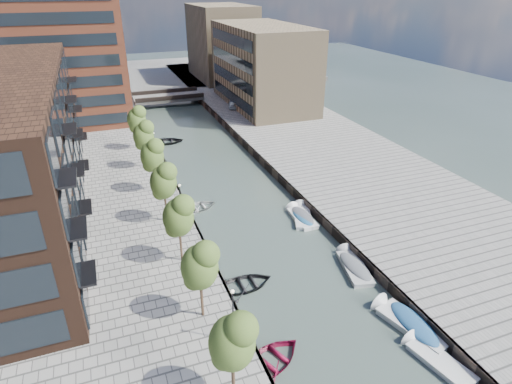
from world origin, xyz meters
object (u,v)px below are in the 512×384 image
tree_6 (136,118)px  motorboat_3 (301,216)px  tree_3 (163,180)px  sloop_4 (166,143)px  tree_4 (152,154)px  tree_5 (143,134)px  tree_1 (199,264)px  sloop_1 (245,287)px  tree_2 (178,215)px  car (233,104)px  bridge (168,97)px  sloop_2 (271,364)px  sloop_3 (198,209)px  motorboat_0 (407,322)px  motorboat_2 (432,357)px  motorboat_4 (302,215)px  motorboat_1 (353,265)px  tree_0 (232,340)px

tree_6 → motorboat_3: (13.15, -23.65, -5.12)m
tree_3 → sloop_4: bearing=80.5°
tree_4 → motorboat_3: size_ratio=1.25×
tree_5 → tree_6: (0.00, 7.00, 0.00)m
tree_1 → sloop_1: (4.18, 2.97, -5.31)m
tree_2 → tree_5: bearing=90.0°
sloop_4 → car: size_ratio=1.35×
tree_3 → car: tree_3 is taller
sloop_4 → bridge: bearing=-4.4°
tree_5 → car: tree_5 is taller
tree_1 → tree_4: same height
motorboat_3 → sloop_2: bearing=-121.7°
sloop_3 → motorboat_0: 24.10m
tree_5 → motorboat_2: tree_5 is taller
sloop_4 → motorboat_4: size_ratio=1.00×
tree_2 → car: 47.32m
tree_3 → tree_4: (0.00, 7.00, 0.00)m
tree_1 → sloop_3: (3.70, 17.00, -5.31)m
sloop_2 → motorboat_0: (10.39, -0.17, 0.23)m
tree_6 → sloop_4: tree_6 is taller
motorboat_0 → motorboat_1: 7.19m
sloop_1 → sloop_3: 14.04m
sloop_2 → motorboat_3: 19.01m
tree_2 → tree_4: size_ratio=1.00×
tree_4 → sloop_3: (3.70, -4.00, -5.31)m
tree_4 → tree_5: size_ratio=1.00×
tree_3 → tree_5: same height
motorboat_0 → tree_3: bearing=125.5°
sloop_3 → motorboat_4: size_ratio=0.83×
tree_0 → sloop_3: (3.70, 24.00, -5.31)m
tree_4 → car: size_ratio=1.56×
tree_1 → motorboat_0: tree_1 is taller
tree_6 → car: (18.43, 15.43, -3.66)m
sloop_1 → sloop_3: size_ratio=1.09×
tree_5 → sloop_3: 12.76m
tree_0 → tree_3: (0.00, 21.00, 0.00)m
tree_1 → tree_5: 28.00m
tree_6 → bridge: bearing=71.9°
tree_2 → motorboat_1: tree_2 is taller
motorboat_1 → motorboat_2: size_ratio=1.09×
tree_5 → sloop_2: 33.40m
bridge → motorboat_0: bearing=-85.6°
tree_6 → sloop_4: (4.13, 3.68, -5.31)m
tree_6 → sloop_3: tree_6 is taller
sloop_2 → motorboat_1: motorboat_1 is taller
bridge → tree_6: 27.63m
sloop_3 → motorboat_3: size_ratio=0.90×
car → motorboat_1: bearing=-78.2°
sloop_2 → motorboat_3: (9.98, 16.17, 0.19)m
tree_0 → motorboat_1: 17.21m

